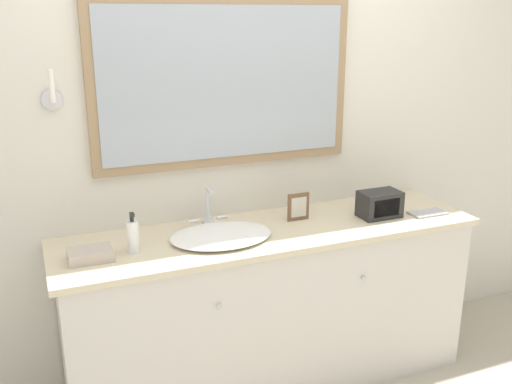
{
  "coord_description": "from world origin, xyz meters",
  "views": [
    {
      "loc": [
        -1.07,
        -2.11,
        1.87
      ],
      "look_at": [
        -0.08,
        0.29,
        1.06
      ],
      "focal_mm": 40.0,
      "sensor_mm": 36.0,
      "label": 1
    }
  ],
  "objects_px": {
    "sink_basin": "(221,234)",
    "soap_bottle": "(133,236)",
    "appliance_box": "(380,204)",
    "picture_frame": "(298,207)"
  },
  "relations": [
    {
      "from": "soap_bottle",
      "to": "picture_frame",
      "type": "distance_m",
      "value": 0.86
    },
    {
      "from": "picture_frame",
      "to": "soap_bottle",
      "type": "bearing_deg",
      "value": -173.59
    },
    {
      "from": "sink_basin",
      "to": "picture_frame",
      "type": "bearing_deg",
      "value": 10.68
    },
    {
      "from": "sink_basin",
      "to": "appliance_box",
      "type": "bearing_deg",
      "value": -1.97
    },
    {
      "from": "sink_basin",
      "to": "soap_bottle",
      "type": "xyz_separation_m",
      "value": [
        -0.41,
        -0.01,
        0.06
      ]
    },
    {
      "from": "appliance_box",
      "to": "sink_basin",
      "type": "bearing_deg",
      "value": 178.03
    },
    {
      "from": "appliance_box",
      "to": "picture_frame",
      "type": "distance_m",
      "value": 0.43
    },
    {
      "from": "soap_bottle",
      "to": "picture_frame",
      "type": "relative_size",
      "value": 1.32
    },
    {
      "from": "soap_bottle",
      "to": "picture_frame",
      "type": "bearing_deg",
      "value": 6.41
    },
    {
      "from": "appliance_box",
      "to": "soap_bottle",
      "type": "bearing_deg",
      "value": 179.2
    }
  ]
}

